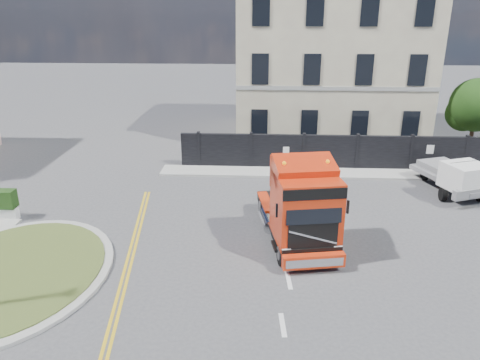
{
  "coord_description": "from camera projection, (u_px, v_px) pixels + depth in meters",
  "views": [
    {
      "loc": [
        1.72,
        -16.63,
        8.81
      ],
      "look_at": [
        0.74,
        2.11,
        1.8
      ],
      "focal_mm": 35.0,
      "sensor_mm": 36.0,
      "label": 1
    }
  ],
  "objects": [
    {
      "name": "pavement_far",
      "position": [
        340.0,
        173.0,
        25.99
      ],
      "size": [
        20.0,
        1.6,
        0.12
      ],
      "primitive_type": "cube",
      "color": "#999993",
      "rests_on": "ground"
    },
    {
      "name": "ground",
      "position": [
        219.0,
        240.0,
        18.72
      ],
      "size": [
        120.0,
        120.0,
        0.0
      ],
      "primitive_type": "plane",
      "color": "#424244",
      "rests_on": "ground"
    },
    {
      "name": "traffic_island",
      "position": [
        10.0,
        274.0,
        16.23
      ],
      "size": [
        6.8,
        6.8,
        0.17
      ],
      "color": "#999993",
      "rests_on": "ground"
    },
    {
      "name": "flatbed_pickup",
      "position": [
        460.0,
        178.0,
        22.62
      ],
      "size": [
        3.22,
        4.9,
        1.87
      ],
      "rotation": [
        0.0,
        0.0,
        0.35
      ],
      "color": "slate",
      "rests_on": "ground"
    },
    {
      "name": "truck",
      "position": [
        301.0,
        209.0,
        17.7
      ],
      "size": [
        3.17,
        6.2,
        3.54
      ],
      "rotation": [
        0.0,
        0.0,
        0.17
      ],
      "color": "black",
      "rests_on": "ground"
    },
    {
      "name": "tree",
      "position": [
        474.0,
        107.0,
        28.27
      ],
      "size": [
        3.2,
        3.2,
        4.8
      ],
      "color": "#382619",
      "rests_on": "ground"
    },
    {
      "name": "georgian_building",
      "position": [
        328.0,
        53.0,
        31.84
      ],
      "size": [
        12.3,
        10.3,
        12.8
      ],
      "color": "beige",
      "rests_on": "ground"
    },
    {
      "name": "hoarding_fence",
      "position": [
        349.0,
        153.0,
        26.47
      ],
      "size": [
        18.8,
        0.25,
        2.0
      ],
      "color": "black",
      "rests_on": "ground"
    }
  ]
}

